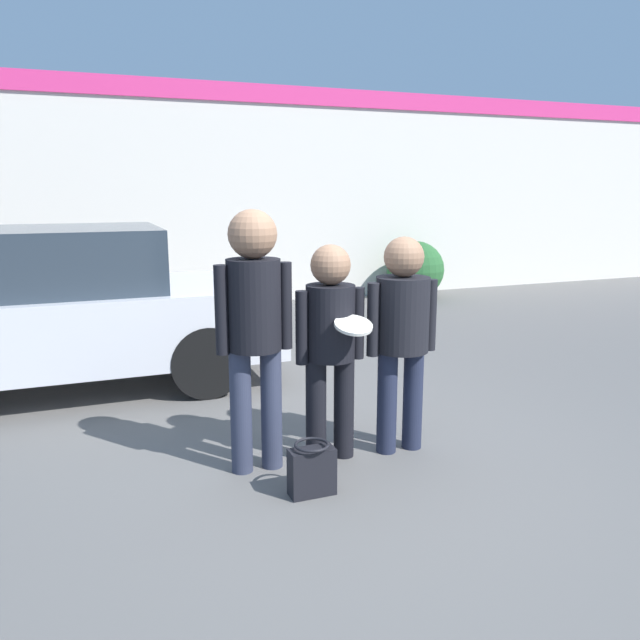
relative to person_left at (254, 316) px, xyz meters
name	(u,v)px	position (x,y,z in m)	size (l,w,h in m)	color
ground_plane	(341,466)	(0.57, -0.18, -1.11)	(56.00, 56.00, 0.00)	#5B5956
storefront_building	(181,195)	(0.57, 6.59, 0.75)	(24.00, 0.22, 3.67)	silver
person_left	(254,316)	(0.00, 0.00, 0.00)	(0.54, 0.37, 1.83)	#2D3347
person_middle_with_frisbee	(331,336)	(0.55, -0.02, -0.18)	(0.52, 0.56, 1.58)	black
person_right	(402,326)	(1.10, -0.07, -0.14)	(0.57, 0.40, 1.62)	#1E2338
parked_car_near	(51,309)	(-1.38, 2.53, -0.31)	(4.30, 1.87, 1.59)	silver
shrub	(415,270)	(4.62, 5.88, -0.59)	(1.04, 1.04, 1.04)	#285B2D
handbag	(312,470)	(0.23, -0.50, -0.94)	(0.30, 0.23, 0.35)	black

